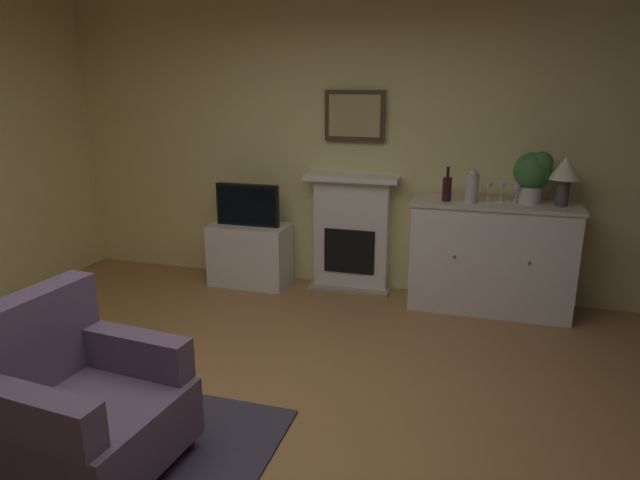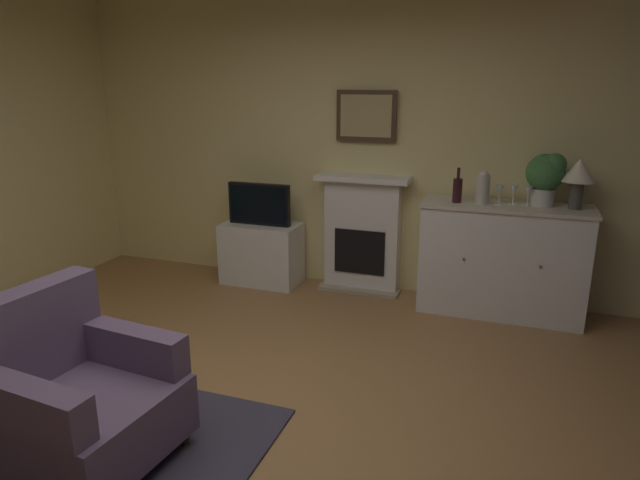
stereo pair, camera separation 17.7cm
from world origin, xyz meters
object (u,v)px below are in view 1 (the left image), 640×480
(table_lamp, at_px, (565,172))
(vase_decorative, at_px, (472,186))
(wine_glass_left, at_px, (488,188))
(tv_set, at_px, (248,205))
(wine_glass_right, at_px, (516,189))
(potted_plant_small, at_px, (534,172))
(framed_picture, at_px, (355,116))
(tv_cabinet, at_px, (250,254))
(fireplace_unit, at_px, (352,233))
(armchair, at_px, (79,403))
(wine_bottle, at_px, (447,188))
(wine_glass_center, at_px, (502,188))
(sideboard_cabinet, at_px, (491,257))

(table_lamp, relative_size, vase_decorative, 1.42)
(wine_glass_left, relative_size, tv_set, 0.27)
(wine_glass_right, height_order, potted_plant_small, potted_plant_small)
(framed_picture, xyz_separation_m, tv_cabinet, (-0.97, -0.21, -1.33))
(fireplace_unit, height_order, framed_picture, framed_picture)
(vase_decorative, xyz_separation_m, armchair, (-1.77, -2.71, -0.71))
(vase_decorative, relative_size, armchair, 0.31)
(wine_bottle, distance_m, potted_plant_small, 0.70)
(table_lamp, bearing_deg, framed_picture, 172.84)
(wine_bottle, bearing_deg, potted_plant_small, 7.99)
(wine_glass_center, relative_size, wine_glass_right, 1.00)
(tv_cabinet, bearing_deg, tv_set, -90.00)
(table_lamp, xyz_separation_m, wine_glass_left, (-0.57, -0.02, -0.16))
(wine_glass_right, xyz_separation_m, tv_set, (-2.39, 0.01, -0.28))
(tv_cabinet, bearing_deg, wine_glass_left, -0.95)
(tv_cabinet, bearing_deg, fireplace_unit, 9.45)
(wine_bottle, xyz_separation_m, tv_set, (-1.84, 0.04, -0.27))
(wine_bottle, relative_size, tv_cabinet, 0.39)
(framed_picture, distance_m, wine_bottle, 1.07)
(wine_bottle, xyz_separation_m, vase_decorative, (0.20, -0.00, 0.03))
(table_lamp, distance_m, armchair, 3.80)
(fireplace_unit, distance_m, wine_glass_left, 1.33)
(framed_picture, relative_size, wine_glass_left, 3.33)
(wine_glass_left, bearing_deg, tv_cabinet, 179.05)
(wine_bottle, height_order, tv_cabinet, wine_bottle)
(fireplace_unit, bearing_deg, wine_glass_center, -6.24)
(wine_bottle, distance_m, tv_cabinet, 1.99)
(vase_decorative, bearing_deg, fireplace_unit, 167.97)
(wine_glass_left, xyz_separation_m, tv_cabinet, (-2.17, 0.04, -0.78))
(fireplace_unit, xyz_separation_m, potted_plant_small, (1.54, -0.13, 0.66))
(sideboard_cabinet, distance_m, table_lamp, 0.91)
(wine_glass_center, distance_m, potted_plant_small, 0.27)
(table_lamp, bearing_deg, wine_bottle, -176.87)
(table_lamp, xyz_separation_m, tv_set, (-2.75, -0.01, -0.44))
(vase_decorative, height_order, armchair, vase_decorative)
(table_lamp, height_order, tv_cabinet, table_lamp)
(wine_bottle, height_order, wine_glass_left, wine_bottle)
(wine_glass_right, height_order, armchair, wine_glass_right)
(fireplace_unit, height_order, armchair, fireplace_unit)
(tv_cabinet, bearing_deg, wine_glass_right, -0.78)
(potted_plant_small, bearing_deg, fireplace_unit, 175.11)
(sideboard_cabinet, relative_size, wine_glass_center, 8.25)
(fireplace_unit, xyz_separation_m, wine_bottle, (0.87, -0.23, 0.51))
(potted_plant_small, xyz_separation_m, armchair, (-2.24, -2.81, -0.83))
(table_lamp, bearing_deg, fireplace_unit, 174.29)
(vase_decorative, relative_size, tv_set, 0.45)
(tv_set, relative_size, armchair, 0.67)
(fireplace_unit, distance_m, framed_picture, 1.08)
(wine_glass_left, height_order, wine_glass_right, same)
(fireplace_unit, height_order, wine_glass_right, wine_glass_right)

